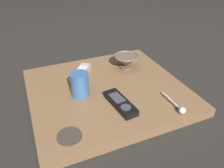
{
  "coord_description": "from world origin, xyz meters",
  "views": [
    {
      "loc": [
        0.75,
        -0.29,
        0.57
      ],
      "look_at": [
        0.01,
        0.02,
        0.06
      ],
      "focal_mm": 35.47,
      "sensor_mm": 36.0,
      "label": 1
    }
  ],
  "objects_px": {
    "tv_remote_far": "(120,103)",
    "drink_coaster": "(69,136)",
    "cereal_bowl": "(126,61)",
    "teaspoon": "(180,109)",
    "tv_remote_near": "(80,73)",
    "coffee_mug": "(80,84)"
  },
  "relations": [
    {
      "from": "tv_remote_near",
      "to": "tv_remote_far",
      "type": "distance_m",
      "value": 0.29
    },
    {
      "from": "teaspoon",
      "to": "drink_coaster",
      "type": "height_order",
      "value": "teaspoon"
    },
    {
      "from": "coffee_mug",
      "to": "teaspoon",
      "type": "xyz_separation_m",
      "value": [
        0.25,
        0.31,
        -0.04
      ]
    },
    {
      "from": "cereal_bowl",
      "to": "tv_remote_far",
      "type": "distance_m",
      "value": 0.31
    },
    {
      "from": "coffee_mug",
      "to": "drink_coaster",
      "type": "distance_m",
      "value": 0.24
    },
    {
      "from": "tv_remote_far",
      "to": "tv_remote_near",
      "type": "bearing_deg",
      "value": -165.21
    },
    {
      "from": "cereal_bowl",
      "to": "drink_coaster",
      "type": "xyz_separation_m",
      "value": [
        0.35,
        -0.38,
        -0.04
      ]
    },
    {
      "from": "tv_remote_near",
      "to": "tv_remote_far",
      "type": "relative_size",
      "value": 0.94
    },
    {
      "from": "tv_remote_far",
      "to": "cereal_bowl",
      "type": "bearing_deg",
      "value": 149.57
    },
    {
      "from": "coffee_mug",
      "to": "tv_remote_near",
      "type": "distance_m",
      "value": 0.16
    },
    {
      "from": "tv_remote_far",
      "to": "drink_coaster",
      "type": "xyz_separation_m",
      "value": [
        0.08,
        -0.22,
        -0.01
      ]
    },
    {
      "from": "tv_remote_near",
      "to": "tv_remote_far",
      "type": "xyz_separation_m",
      "value": [
        0.28,
        0.07,
        0.0
      ]
    },
    {
      "from": "teaspoon",
      "to": "tv_remote_near",
      "type": "distance_m",
      "value": 0.48
    },
    {
      "from": "drink_coaster",
      "to": "tv_remote_far",
      "type": "bearing_deg",
      "value": 110.94
    },
    {
      "from": "tv_remote_far",
      "to": "drink_coaster",
      "type": "relative_size",
      "value": 2.15
    },
    {
      "from": "coffee_mug",
      "to": "tv_remote_near",
      "type": "xyz_separation_m",
      "value": [
        -0.15,
        0.04,
        -0.04
      ]
    },
    {
      "from": "teaspoon",
      "to": "tv_remote_near",
      "type": "relative_size",
      "value": 0.82
    },
    {
      "from": "tv_remote_far",
      "to": "drink_coaster",
      "type": "bearing_deg",
      "value": -69.06
    },
    {
      "from": "cereal_bowl",
      "to": "teaspoon",
      "type": "distance_m",
      "value": 0.39
    },
    {
      "from": "cereal_bowl",
      "to": "tv_remote_near",
      "type": "xyz_separation_m",
      "value": [
        -0.01,
        -0.23,
        -0.03
      ]
    },
    {
      "from": "drink_coaster",
      "to": "coffee_mug",
      "type": "bearing_deg",
      "value": 155.0
    },
    {
      "from": "teaspoon",
      "to": "tv_remote_far",
      "type": "relative_size",
      "value": 0.78
    }
  ]
}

